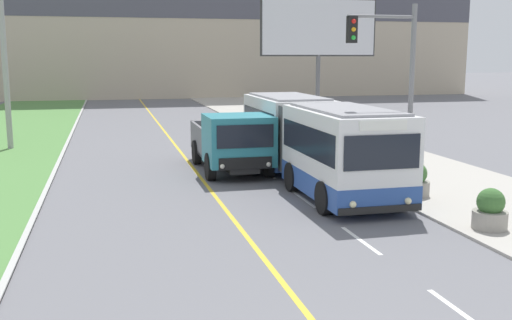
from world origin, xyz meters
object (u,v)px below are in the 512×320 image
Objects in this scene: traffic_light_mast at (394,78)px; planter_round_near at (490,211)px; billboard_large at (319,31)px; city_bus at (312,141)px; dump_truck at (234,143)px; planter_round_second at (415,181)px; utility_pole_far at (3,38)px.

planter_round_near is (1.08, -3.71, -3.38)m from traffic_light_mast.
billboard_large is (2.64, 14.29, 2.03)m from traffic_light_mast.
traffic_light_mast is 5.62× the size of planter_round_near.
city_bus is 1.90× the size of traffic_light_mast.
dump_truck is 0.99× the size of traffic_light_mast.
billboard_large is at bearing 83.56° from planter_round_second.
city_bus is 10.69× the size of planter_round_near.
planter_round_second is (14.62, -14.65, -4.95)m from utility_pole_far.
utility_pole_far is at bearing 136.61° from dump_truck.
planter_round_near is 3.98m from planter_round_second.
planter_round_near is at bearing -62.35° from dump_truck.
utility_pole_far is at bearing 134.93° from planter_round_second.
dump_truck is 14.00m from utility_pole_far.
city_bus is 4.59m from traffic_light_mast.
planter_round_second reaches higher than planter_round_near.
planter_round_near is at bearing -94.93° from billboard_large.
billboard_large is 18.86m from planter_round_near.
traffic_light_mast reaches higher than dump_truck.
utility_pole_far reaches higher than dump_truck.
city_bus is at bearing -110.58° from billboard_large.
billboard_large reaches higher than traffic_light_mast.
planter_round_near is (4.96, -9.48, -0.67)m from dump_truck.
planter_round_second is (4.94, -5.50, -0.66)m from dump_truck.
planter_round_near is (14.65, -18.63, -4.96)m from utility_pole_far.
planter_round_second is at bearing -54.75° from city_bus.
utility_pole_far is 9.72× the size of planter_round_second.
planter_round_second is (2.41, -3.40, -0.96)m from city_bus.
dump_truck is 7.46m from traffic_light_mast.
utility_pole_far is 1.41× the size of billboard_large.
traffic_light_mast is 5.52× the size of planter_round_second.
planter_round_near is at bearing -73.72° from traffic_light_mast.
planter_round_second is (-0.03, 3.98, 0.01)m from planter_round_near.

